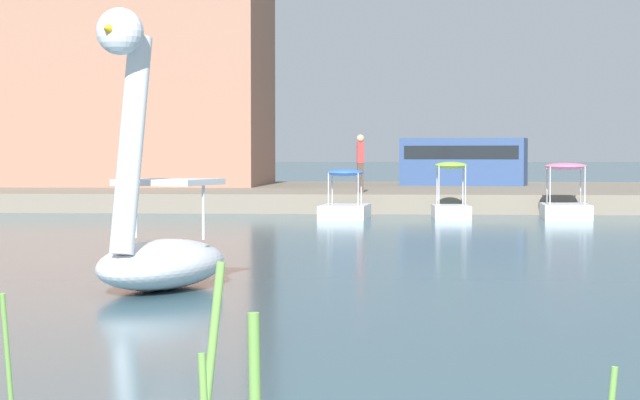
# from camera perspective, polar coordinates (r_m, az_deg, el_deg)

# --- Properties ---
(shore_bank_far) EXTENTS (124.13, 18.01, 0.59)m
(shore_bank_far) POSITION_cam_1_polar(r_m,az_deg,el_deg) (44.78, 4.42, 0.25)
(shore_bank_far) COLOR slate
(shore_bank_far) RESTS_ON ground_plane
(swan_boat) EXTENTS (1.96, 2.97, 3.57)m
(swan_boat) POSITION_cam_1_polar(r_m,az_deg,el_deg) (15.72, -7.80, -1.60)
(swan_boat) COLOR white
(swan_boat) RESTS_ON ground_plane
(pedal_boat_pink) EXTENTS (1.38, 2.35, 1.56)m
(pedal_boat_pink) POSITION_cam_1_polar(r_m,az_deg,el_deg) (34.12, 11.63, -0.04)
(pedal_boat_pink) COLOR white
(pedal_boat_pink) RESTS_ON ground_plane
(pedal_boat_lime) EXTENTS (1.08, 1.78, 1.59)m
(pedal_boat_lime) POSITION_cam_1_polar(r_m,az_deg,el_deg) (33.71, 6.27, -0.06)
(pedal_boat_lime) COLOR white
(pedal_boat_lime) RESTS_ON ground_plane
(pedal_boat_blue) EXTENTS (1.41, 2.22, 1.38)m
(pedal_boat_blue) POSITION_cam_1_polar(r_m,az_deg,el_deg) (33.43, 1.20, -0.24)
(pedal_boat_blue) COLOR white
(pedal_boat_blue) RESTS_ON ground_plane
(person_on_path) EXTENTS (0.25, 0.25, 1.84)m
(person_on_path) POSITION_cam_1_polar(r_m,az_deg,el_deg) (37.80, 1.94, 1.87)
(person_on_path) COLOR #47382D
(person_on_path) RESTS_ON shore_bank_far
(parked_van) EXTENTS (5.05, 2.64, 1.85)m
(parked_van) POSITION_cam_1_polar(r_m,az_deg,el_deg) (47.11, 6.88, 1.91)
(parked_van) COLOR navy
(parked_van) RESTS_ON shore_bank_far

